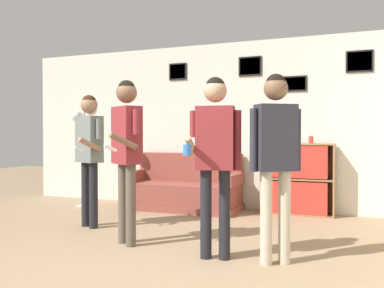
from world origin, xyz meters
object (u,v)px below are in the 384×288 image
object	(u,v)px
bookshelf	(297,179)
person_player_foreground_center	(126,142)
floor_lamp	(84,130)
person_player_foreground_left	(89,146)
couch	(183,191)
bottle_on_floor	(123,207)
person_watcher_holding_cup	(215,146)
drinking_cup	(311,140)
person_spectator_near_bookshelf	(276,146)

from	to	relation	value
bookshelf	person_player_foreground_center	distance (m)	2.95
floor_lamp	person_player_foreground_left	xyz separation A→B (m)	(0.98, -1.24, -0.22)
couch	bookshelf	xyz separation A→B (m)	(1.78, 0.20, 0.24)
bookshelf	bottle_on_floor	xyz separation A→B (m)	(-2.49, -0.89, -0.44)
person_watcher_holding_cup	drinking_cup	world-z (taller)	person_watcher_holding_cup
person_spectator_near_bookshelf	drinking_cup	world-z (taller)	person_spectator_near_bookshelf
person_watcher_holding_cup	person_spectator_near_bookshelf	xyz separation A→B (m)	(0.57, 0.05, 0.00)
person_player_foreground_left	person_player_foreground_center	distance (m)	1.08
couch	floor_lamp	world-z (taller)	floor_lamp
person_player_foreground_left	bottle_on_floor	world-z (taller)	person_player_foreground_left
drinking_cup	person_player_foreground_center	bearing A→B (deg)	-123.82
bookshelf	person_spectator_near_bookshelf	bearing A→B (deg)	-86.28
couch	bookshelf	size ratio (longest dim) A/B	1.73
person_watcher_holding_cup	bottle_on_floor	size ratio (longest dim) A/B	7.53
bookshelf	bottle_on_floor	size ratio (longest dim) A/B	4.64
bookshelf	bottle_on_floor	distance (m)	2.68
person_player_foreground_left	person_spectator_near_bookshelf	size ratio (longest dim) A/B	0.97
person_watcher_holding_cup	person_player_foreground_left	bearing A→B (deg)	159.43
couch	floor_lamp	bearing A→B (deg)	-163.52
couch	person_player_foreground_left	world-z (taller)	person_player_foreground_left
couch	person_watcher_holding_cup	xyz separation A→B (m)	(1.37, -2.44, 0.79)
person_player_foreground_center	bottle_on_floor	world-z (taller)	person_player_foreground_center
person_player_foreground_center	drinking_cup	size ratio (longest dim) A/B	16.46
person_player_foreground_left	drinking_cup	world-z (taller)	person_player_foreground_left
bookshelf	person_player_foreground_center	xyz separation A→B (m)	(-1.47, -2.49, 0.58)
person_player_foreground_left	bottle_on_floor	distance (m)	1.40
person_player_foreground_left	person_player_foreground_center	xyz separation A→B (m)	(0.90, -0.59, 0.06)
floor_lamp	person_player_foreground_left	size ratio (longest dim) A/B	0.99
person_player_foreground_center	drinking_cup	distance (m)	2.99
person_watcher_holding_cup	person_player_foreground_center	bearing A→B (deg)	171.81
floor_lamp	person_player_foreground_left	bearing A→B (deg)	-51.80
person_watcher_holding_cup	person_spectator_near_bookshelf	distance (m)	0.57
couch	person_watcher_holding_cup	distance (m)	2.91
floor_lamp	person_watcher_holding_cup	xyz separation A→B (m)	(2.95, -1.98, -0.19)
drinking_cup	person_watcher_holding_cup	bearing A→B (deg)	-102.75
bookshelf	bottle_on_floor	world-z (taller)	bookshelf
floor_lamp	person_spectator_near_bookshelf	bearing A→B (deg)	-28.75
person_player_foreground_left	couch	bearing A→B (deg)	70.73
person_player_foreground_left	person_player_foreground_center	bearing A→B (deg)	-32.99
person_player_foreground_left	bookshelf	bearing A→B (deg)	38.69
person_player_foreground_left	person_watcher_holding_cup	size ratio (longest dim) A/B	0.98
person_spectator_near_bookshelf	couch	bearing A→B (deg)	129.08
couch	person_player_foreground_left	distance (m)	1.96
bookshelf	person_watcher_holding_cup	size ratio (longest dim) A/B	0.62
bookshelf	person_player_foreground_center	world-z (taller)	person_player_foreground_center
bookshelf	person_spectator_near_bookshelf	distance (m)	2.65
person_player_foreground_center	person_watcher_holding_cup	distance (m)	1.08
person_player_foreground_center	floor_lamp	bearing A→B (deg)	135.81
couch	person_spectator_near_bookshelf	distance (m)	3.18
person_player_foreground_center	person_spectator_near_bookshelf	xyz separation A→B (m)	(1.64, -0.10, -0.03)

